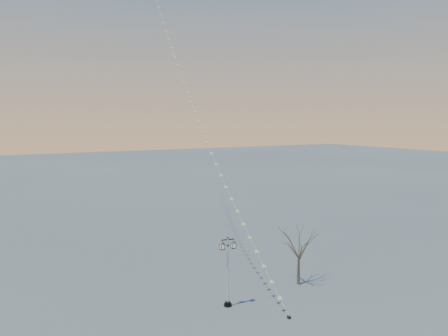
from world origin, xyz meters
TOP-DOWN VIEW (x-y plane):
  - ground at (0.00, 0.00)m, footprint 300.00×300.00m
  - street_lamp at (-0.62, 1.72)m, footprint 1.19×0.54m
  - bare_tree at (5.93, 2.35)m, footprint 2.49×2.49m
  - kite_train at (4.04, 18.78)m, footprint 5.09×41.60m

SIDE VIEW (x-z plane):
  - ground at x=0.00m, z-range 0.00..0.00m
  - street_lamp at x=-0.62m, z-range 0.25..4.98m
  - bare_tree at x=5.93m, z-range 0.80..4.93m
  - kite_train at x=4.04m, z-range -0.10..38.26m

